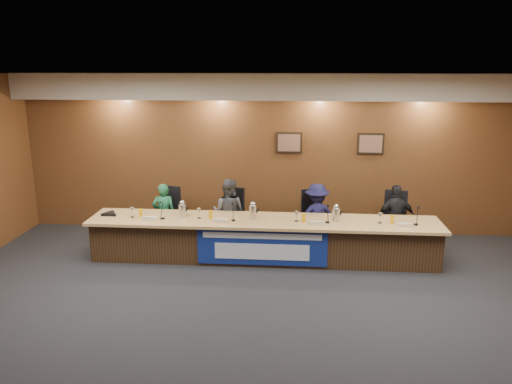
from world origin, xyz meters
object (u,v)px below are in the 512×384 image
panelist_a (164,214)px  panelist_c (316,216)px  speakerphone (110,214)px  office_chair_b (229,220)px  carafe_left (182,211)px  dais_body (264,240)px  panelist_b (228,213)px  banner (262,247)px  office_chair_a (166,218)px  office_chair_d (394,224)px  panelist_d (396,218)px  carafe_mid (253,212)px  office_chair_c (316,222)px  carafe_right (336,215)px

panelist_a → panelist_c: panelist_c is taller
panelist_a → speakerphone: (-0.81, -0.63, 0.18)m
panelist_c → speakerphone: 3.75m
office_chair_b → carafe_left: (-0.73, -0.73, 0.39)m
panelist_c → carafe_left: (-2.38, -0.63, 0.25)m
dais_body → panelist_b: bearing=138.5°
panelist_b → office_chair_b: size_ratio=2.72×
banner → office_chair_a: 2.26m
panelist_c → banner: bearing=32.9°
office_chair_b → office_chair_d: 3.10m
panelist_d → office_chair_b: bearing=-10.5°
panelist_d → panelist_b: bearing=-8.6°
panelist_a → carafe_mid: bearing=147.3°
panelist_c → carafe_left: bearing=0.0°
panelist_b → carafe_left: size_ratio=5.61×
panelist_a → office_chair_c: (2.89, 0.10, -0.12)m
dais_body → carafe_right: 1.35m
panelist_a → speakerphone: 1.04m
banner → office_chair_d: size_ratio=4.58×
banner → carafe_right: bearing=17.0°
panelist_d → office_chair_d: (0.00, 0.10, -0.15)m
panelist_d → carafe_left: (-3.83, -0.63, 0.24)m
panelist_d → office_chair_d: bearing=-98.6°
panelist_c → office_chair_d: (1.45, 0.10, -0.14)m
office_chair_b → carafe_right: 2.13m
office_chair_c → panelist_d: bearing=-27.1°
office_chair_c → speakerphone: (-3.70, -0.73, 0.30)m
panelist_c → office_chair_c: 0.17m
dais_body → panelist_b: 0.99m
dais_body → carafe_left: (-1.43, -0.01, 0.52)m
office_chair_b → office_chair_c: same height
office_chair_a → office_chair_d: size_ratio=1.00×
office_chair_a → panelist_b: bearing=12.9°
office_chair_c → carafe_left: size_ratio=2.06×
office_chair_d → panelist_c: bearing=-164.0°
banner → carafe_mid: carafe_mid is taller
dais_body → panelist_d: bearing=14.6°
panelist_a → speakerphone: bearing=25.8°
panelist_d → office_chair_c: bearing=-12.6°
banner → office_chair_a: bearing=149.7°
panelist_b → carafe_right: size_ratio=5.61×
panelist_a → panelist_b: 1.24m
panelist_d → office_chair_b: panelist_d is taller
banner → office_chair_c: bearing=50.3°
panelist_a → panelist_c: bearing=167.7°
office_chair_a → carafe_left: bearing=-37.4°
panelist_d → speakerphone: bearing=-1.6°
panelist_b → carafe_right: panelist_b is taller
carafe_left → panelist_d: bearing=9.3°
panelist_c → office_chair_a: size_ratio=2.59×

